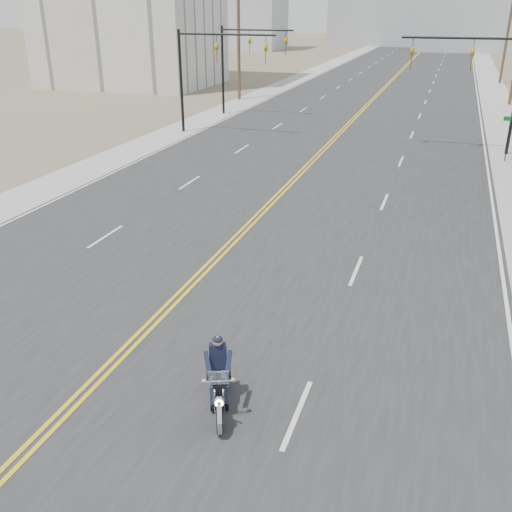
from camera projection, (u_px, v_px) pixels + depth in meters
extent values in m
cube|color=#303033|center=(393.00, 79.00, 71.56)|extent=(20.00, 200.00, 0.01)
cube|color=#A5A5A0|center=(304.00, 76.00, 74.92)|extent=(3.00, 200.00, 0.01)
cube|color=#A5A5A0|center=(490.00, 83.00, 68.21)|extent=(3.00, 200.00, 0.01)
cylinder|color=black|center=(181.00, 82.00, 40.39)|extent=(0.20, 0.20, 7.00)
cylinder|color=black|center=(226.00, 34.00, 38.08)|extent=(7.00, 0.14, 0.14)
imported|color=#BF8C0C|center=(217.00, 45.00, 38.54)|extent=(0.21, 0.26, 1.30)
imported|color=#BF8C0C|center=(266.00, 46.00, 37.52)|extent=(0.21, 0.26, 1.30)
cylinder|color=black|center=(462.00, 38.00, 33.70)|extent=(7.00, 0.14, 0.14)
imported|color=#BF8C0C|center=(473.00, 50.00, 33.76)|extent=(0.21, 0.26, 1.30)
imported|color=#BF8C0C|center=(412.00, 49.00, 34.78)|extent=(0.21, 0.26, 1.30)
cylinder|color=black|center=(223.00, 71.00, 47.33)|extent=(0.20, 0.20, 7.00)
cylinder|color=black|center=(257.00, 30.00, 45.17)|extent=(6.00, 0.14, 0.14)
imported|color=#BF8C0C|center=(250.00, 39.00, 45.60)|extent=(0.21, 0.26, 1.30)
imported|color=#BF8C0C|center=(286.00, 39.00, 44.73)|extent=(0.21, 0.26, 1.30)
cylinder|color=black|center=(508.00, 140.00, 33.18)|extent=(0.06, 0.06, 2.60)
cube|color=#0C5926|center=(512.00, 119.00, 32.69)|extent=(0.90, 0.03, 0.25)
cylinder|color=brown|center=(508.00, 34.00, 65.71)|extent=(0.30, 0.30, 11.00)
cylinder|color=brown|center=(239.00, 43.00, 54.00)|extent=(0.30, 0.30, 10.50)
cube|color=#ADB2B7|center=(467.00, 14.00, 114.15)|extent=(18.00, 14.00, 14.00)
cube|color=#ADB2B7|center=(209.00, 8.00, 135.00)|extent=(12.00, 12.00, 16.00)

